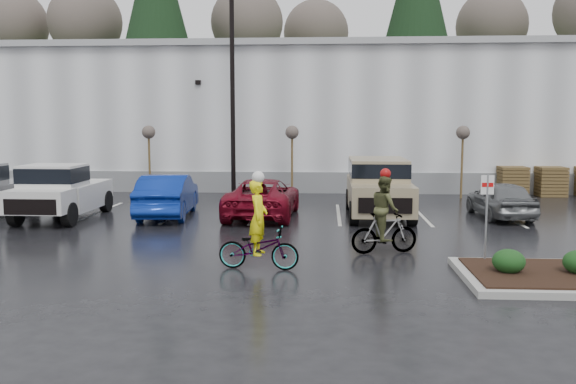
# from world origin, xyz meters

# --- Properties ---
(ground) EXTENTS (120.00, 120.00, 0.00)m
(ground) POSITION_xyz_m (0.00, 0.00, 0.00)
(ground) COLOR black
(ground) RESTS_ON ground
(warehouse) EXTENTS (60.50, 15.50, 7.20)m
(warehouse) POSITION_xyz_m (0.00, 21.99, 3.65)
(warehouse) COLOR #B1B4B6
(warehouse) RESTS_ON ground
(wooded_ridge) EXTENTS (80.00, 25.00, 6.00)m
(wooded_ridge) POSITION_xyz_m (0.00, 45.00, 3.00)
(wooded_ridge) COLOR #21401A
(wooded_ridge) RESTS_ON ground
(lamppost) EXTENTS (0.50, 1.00, 9.22)m
(lamppost) POSITION_xyz_m (-4.00, 12.00, 5.69)
(lamppost) COLOR black
(lamppost) RESTS_ON ground
(sapling_west) EXTENTS (0.60, 0.60, 3.20)m
(sapling_west) POSITION_xyz_m (-8.00, 13.00, 2.73)
(sapling_west) COLOR #513C20
(sapling_west) RESTS_ON ground
(sapling_mid) EXTENTS (0.60, 0.60, 3.20)m
(sapling_mid) POSITION_xyz_m (-1.50, 13.00, 2.73)
(sapling_mid) COLOR #513C20
(sapling_mid) RESTS_ON ground
(sapling_east) EXTENTS (0.60, 0.60, 3.20)m
(sapling_east) POSITION_xyz_m (6.00, 13.00, 2.73)
(sapling_east) COLOR #513C20
(sapling_east) RESTS_ON ground
(pallet_stack_a) EXTENTS (1.20, 1.20, 1.35)m
(pallet_stack_a) POSITION_xyz_m (8.50, 14.00, 0.68)
(pallet_stack_a) COLOR #513C20
(pallet_stack_a) RESTS_ON ground
(pallet_stack_b) EXTENTS (1.20, 1.20, 1.35)m
(pallet_stack_b) POSITION_xyz_m (10.20, 14.00, 0.68)
(pallet_stack_b) COLOR #513C20
(pallet_stack_b) RESTS_ON ground
(shrub_a) EXTENTS (0.70, 0.70, 0.52)m
(shrub_a) POSITION_xyz_m (4.00, -1.00, 0.41)
(shrub_a) COLOR #133614
(shrub_a) RESTS_ON curb_island
(fire_lane_sign) EXTENTS (0.30, 0.05, 2.20)m
(fire_lane_sign) POSITION_xyz_m (3.80, 0.20, 1.41)
(fire_lane_sign) COLOR gray
(fire_lane_sign) RESTS_ON ground
(pickup_white) EXTENTS (2.10, 5.20, 1.96)m
(pickup_white) POSITION_xyz_m (-9.18, 6.64, 0.98)
(pickup_white) COLOR silver
(pickup_white) RESTS_ON ground
(car_blue) EXTENTS (1.99, 4.74, 1.52)m
(car_blue) POSITION_xyz_m (-5.64, 7.16, 0.76)
(car_blue) COLOR navy
(car_blue) RESTS_ON ground
(car_red) EXTENTS (2.49, 5.06, 1.38)m
(car_red) POSITION_xyz_m (-2.22, 7.28, 0.69)
(car_red) COLOR maroon
(car_red) RESTS_ON ground
(suv_tan) EXTENTS (2.20, 5.10, 2.06)m
(suv_tan) POSITION_xyz_m (1.91, 7.60, 1.03)
(suv_tan) COLOR gray
(suv_tan) RESTS_ON ground
(car_grey) EXTENTS (1.81, 3.97, 1.32)m
(car_grey) POSITION_xyz_m (6.22, 7.65, 0.66)
(car_grey) COLOR slate
(car_grey) RESTS_ON ground
(cyclist_hivis) EXTENTS (1.94, 0.83, 2.29)m
(cyclist_hivis) POSITION_xyz_m (-1.52, -0.38, 0.71)
(cyclist_hivis) COLOR #3F3F44
(cyclist_hivis) RESTS_ON ground
(cyclist_olive) EXTENTS (1.78, 0.92, 2.22)m
(cyclist_olive) POSITION_xyz_m (1.56, 1.50, 0.82)
(cyclist_olive) COLOR #3F3F44
(cyclist_olive) RESTS_ON ground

